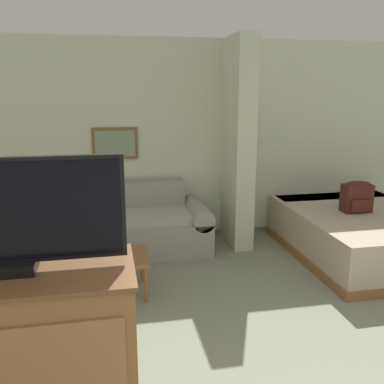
{
  "coord_description": "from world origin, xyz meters",
  "views": [
    {
      "loc": [
        -1.25,
        -1.14,
        1.98
      ],
      "look_at": [
        -0.5,
        2.62,
        1.05
      ],
      "focal_mm": 40.0,
      "sensor_mm": 36.0,
      "label": 1
    }
  ],
  "objects_px": {
    "couch": "(119,228)",
    "coffee_table": "(119,261)",
    "table_lamp": "(3,193)",
    "tv": "(3,216)",
    "bed": "(364,233)",
    "backpack": "(357,196)",
    "tv_dresser": "(22,383)"
  },
  "relations": [
    {
      "from": "couch",
      "to": "coffee_table",
      "type": "xyz_separation_m",
      "value": [
        -0.04,
        -1.12,
        0.03
      ]
    },
    {
      "from": "table_lamp",
      "to": "tv",
      "type": "relative_size",
      "value": 0.37
    },
    {
      "from": "couch",
      "to": "bed",
      "type": "relative_size",
      "value": 1.05
    },
    {
      "from": "coffee_table",
      "to": "bed",
      "type": "bearing_deg",
      "value": 8.75
    },
    {
      "from": "backpack",
      "to": "bed",
      "type": "bearing_deg",
      "value": -15.01
    },
    {
      "from": "tv_dresser",
      "to": "tv",
      "type": "relative_size",
      "value": 1.09
    },
    {
      "from": "table_lamp",
      "to": "backpack",
      "type": "xyz_separation_m",
      "value": [
        4.09,
        -0.66,
        -0.07
      ]
    },
    {
      "from": "coffee_table",
      "to": "tv",
      "type": "height_order",
      "value": "tv"
    },
    {
      "from": "table_lamp",
      "to": "tv_dresser",
      "type": "relative_size",
      "value": 0.34
    },
    {
      "from": "coffee_table",
      "to": "tv",
      "type": "distance_m",
      "value": 2.36
    },
    {
      "from": "couch",
      "to": "bed",
      "type": "distance_m",
      "value": 2.98
    },
    {
      "from": "coffee_table",
      "to": "tv",
      "type": "relative_size",
      "value": 0.53
    },
    {
      "from": "coffee_table",
      "to": "tv",
      "type": "xyz_separation_m",
      "value": [
        -0.52,
        -2.02,
        1.1
      ]
    },
    {
      "from": "bed",
      "to": "couch",
      "type": "bearing_deg",
      "value": 167.06
    },
    {
      "from": "backpack",
      "to": "tv",
      "type": "bearing_deg",
      "value": -143.17
    },
    {
      "from": "table_lamp",
      "to": "tv_dresser",
      "type": "xyz_separation_m",
      "value": [
        0.73,
        -3.17,
        -0.22
      ]
    },
    {
      "from": "tv",
      "to": "backpack",
      "type": "bearing_deg",
      "value": 36.83
    },
    {
      "from": "tv",
      "to": "backpack",
      "type": "relative_size",
      "value": 2.85
    },
    {
      "from": "table_lamp",
      "to": "bed",
      "type": "bearing_deg",
      "value": -9.38
    },
    {
      "from": "bed",
      "to": "tv",
      "type": "bearing_deg",
      "value": -144.48
    },
    {
      "from": "tv",
      "to": "bed",
      "type": "height_order",
      "value": "tv"
    },
    {
      "from": "coffee_table",
      "to": "tv_dresser",
      "type": "relative_size",
      "value": 0.48
    },
    {
      "from": "tv_dresser",
      "to": "tv",
      "type": "height_order",
      "value": "tv"
    },
    {
      "from": "couch",
      "to": "backpack",
      "type": "height_order",
      "value": "backpack"
    },
    {
      "from": "couch",
      "to": "tv",
      "type": "bearing_deg",
      "value": -100.17
    },
    {
      "from": "couch",
      "to": "tv_dresser",
      "type": "height_order",
      "value": "tv_dresser"
    },
    {
      "from": "couch",
      "to": "tv",
      "type": "xyz_separation_m",
      "value": [
        -0.56,
        -3.15,
        1.13
      ]
    },
    {
      "from": "coffee_table",
      "to": "bed",
      "type": "height_order",
      "value": "bed"
    },
    {
      "from": "coffee_table",
      "to": "bed",
      "type": "relative_size",
      "value": 0.27
    },
    {
      "from": "couch",
      "to": "bed",
      "type": "height_order",
      "value": "couch"
    },
    {
      "from": "backpack",
      "to": "table_lamp",
      "type": "bearing_deg",
      "value": 170.79
    },
    {
      "from": "table_lamp",
      "to": "couch",
      "type": "bearing_deg",
      "value": -1.2
    }
  ]
}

